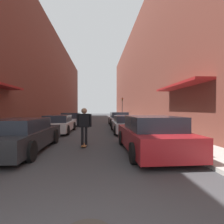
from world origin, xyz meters
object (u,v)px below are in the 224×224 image
object	(u,v)px
parked_car_right_0	(151,135)
parked_car_right_2	(119,119)
parked_car_right_1	(127,124)
traffic_light	(122,106)
parked_car_left_1	(59,124)
skateboarder	(84,123)
parked_car_left_0	(22,135)
parked_car_left_2	(71,119)

from	to	relation	value
parked_car_right_0	parked_car_right_2	size ratio (longest dim) A/B	1.07
parked_car_right_1	traffic_light	size ratio (longest dim) A/B	1.35
parked_car_left_1	skateboarder	distance (m)	5.29
parked_car_right_0	skateboarder	xyz separation A→B (m)	(-2.59, 1.24, 0.37)
parked_car_right_0	parked_car_left_1	bearing A→B (deg)	128.26
parked_car_left_0	parked_car_left_1	bearing A→B (deg)	88.66
skateboarder	parked_car_left_2	bearing A→B (deg)	101.86
traffic_light	parked_car_right_1	bearing A→B (deg)	-96.32
parked_car_left_1	parked_car_right_1	bearing A→B (deg)	-3.48
parked_car_left_2	parked_car_right_1	world-z (taller)	parked_car_left_2
parked_car_left_0	parked_car_right_1	size ratio (longest dim) A/B	1.07
parked_car_right_0	traffic_light	distance (m)	20.11
parked_car_left_2	skateboarder	distance (m)	10.39
parked_car_right_0	parked_car_right_1	size ratio (longest dim) A/B	1.00
parked_car_right_0	parked_car_right_2	world-z (taller)	parked_car_right_0
parked_car_right_2	traffic_light	xyz separation A→B (m)	(1.51, 8.73, 1.52)
traffic_light	skateboarder	bearing A→B (deg)	-102.55
parked_car_right_0	skateboarder	distance (m)	2.90
parked_car_right_2	traffic_light	distance (m)	8.99
parked_car_left_1	parked_car_right_1	distance (m)	4.78
parked_car_left_2	parked_car_right_2	size ratio (longest dim) A/B	0.96
parked_car_left_0	parked_car_left_1	world-z (taller)	parked_car_left_0
parked_car_right_1	traffic_light	bearing A→B (deg)	83.68
parked_car_left_0	parked_car_right_2	world-z (taller)	parked_car_right_2
parked_car_left_1	parked_car_right_2	distance (m)	7.12
parked_car_left_0	parked_car_right_1	world-z (taller)	parked_car_left_0
parked_car_left_2	parked_car_right_0	world-z (taller)	parked_car_right_0
skateboarder	traffic_light	xyz separation A→B (m)	(4.17, 18.75, 1.14)
parked_car_left_0	parked_car_right_1	bearing A→B (deg)	46.94
parked_car_left_1	parked_car_right_1	xyz separation A→B (m)	(4.77, -0.29, -0.01)
parked_car_left_1	traffic_light	distance (m)	15.41
parked_car_left_2	parked_car_left_1	bearing A→B (deg)	-90.39
parked_car_left_2	parked_car_right_1	size ratio (longest dim) A/B	0.90
skateboarder	traffic_light	distance (m)	19.25
parked_car_left_1	parked_car_right_0	size ratio (longest dim) A/B	1.01
parked_car_left_2	skateboarder	xyz separation A→B (m)	(2.13, -10.17, 0.41)
parked_car_right_0	parked_car_right_1	world-z (taller)	parked_car_right_0
parked_car_left_0	parked_car_left_2	size ratio (longest dim) A/B	1.19
parked_car_left_0	parked_car_right_2	bearing A→B (deg)	65.24
parked_car_right_2	parked_car_left_1	bearing A→B (deg)	-132.74
parked_car_right_1	parked_car_right_2	bearing A→B (deg)	89.33
parked_car_right_0	traffic_light	bearing A→B (deg)	85.47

